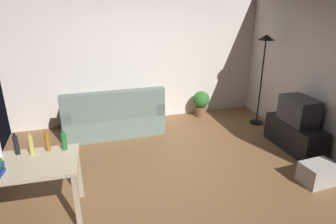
{
  "coord_description": "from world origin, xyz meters",
  "views": [
    {
      "loc": [
        -1.15,
        -3.69,
        2.46
      ],
      "look_at": [
        0.1,
        0.5,
        0.75
      ],
      "focal_mm": 31.39,
      "sensor_mm": 36.0,
      "label": 1
    }
  ],
  "objects_px": {
    "tv": "(299,110)",
    "bottle_squat": "(31,145)",
    "bottle_dark": "(16,145)",
    "bottle_green": "(64,141)",
    "bottle_amber": "(47,141)",
    "potted_plant": "(201,102)",
    "tv_stand": "(294,135)",
    "couch": "(114,118)",
    "torchiere_lamp": "(264,56)",
    "storage_box": "(318,173)",
    "desk": "(23,172)"
  },
  "relations": [
    {
      "from": "desk",
      "to": "storage_box",
      "type": "relative_size",
      "value": 2.56
    },
    {
      "from": "couch",
      "to": "storage_box",
      "type": "distance_m",
      "value": 3.57
    },
    {
      "from": "couch",
      "to": "potted_plant",
      "type": "relative_size",
      "value": 3.24
    },
    {
      "from": "torchiere_lamp",
      "to": "bottle_green",
      "type": "bearing_deg",
      "value": -157.06
    },
    {
      "from": "couch",
      "to": "torchiere_lamp",
      "type": "relative_size",
      "value": 1.02
    },
    {
      "from": "torchiere_lamp",
      "to": "bottle_dark",
      "type": "bearing_deg",
      "value": -160.12
    },
    {
      "from": "tv_stand",
      "to": "bottle_squat",
      "type": "bearing_deg",
      "value": 96.18
    },
    {
      "from": "couch",
      "to": "potted_plant",
      "type": "distance_m",
      "value": 1.97
    },
    {
      "from": "couch",
      "to": "torchiere_lamp",
      "type": "distance_m",
      "value": 3.14
    },
    {
      "from": "bottle_dark",
      "to": "bottle_amber",
      "type": "distance_m",
      "value": 0.34
    },
    {
      "from": "storage_box",
      "to": "bottle_green",
      "type": "bearing_deg",
      "value": 170.55
    },
    {
      "from": "tv",
      "to": "potted_plant",
      "type": "distance_m",
      "value": 2.11
    },
    {
      "from": "potted_plant",
      "to": "bottle_squat",
      "type": "height_order",
      "value": "bottle_squat"
    },
    {
      "from": "potted_plant",
      "to": "bottle_dark",
      "type": "height_order",
      "value": "bottle_dark"
    },
    {
      "from": "tv_stand",
      "to": "bottle_green",
      "type": "xyz_separation_m",
      "value": [
        -3.69,
        -0.42,
        0.63
      ]
    },
    {
      "from": "tv_stand",
      "to": "storage_box",
      "type": "relative_size",
      "value": 2.29
    },
    {
      "from": "torchiere_lamp",
      "to": "bottle_squat",
      "type": "xyz_separation_m",
      "value": [
        -4.05,
        -1.58,
        -0.53
      ]
    },
    {
      "from": "torchiere_lamp",
      "to": "bottle_dark",
      "type": "relative_size",
      "value": 6.65
    },
    {
      "from": "desk",
      "to": "storage_box",
      "type": "xyz_separation_m",
      "value": [
        3.79,
        -0.35,
        -0.5
      ]
    },
    {
      "from": "couch",
      "to": "potted_plant",
      "type": "xyz_separation_m",
      "value": [
        1.94,
        0.31,
        0.02
      ]
    },
    {
      "from": "bottle_squat",
      "to": "desk",
      "type": "bearing_deg",
      "value": -117.52
    },
    {
      "from": "potted_plant",
      "to": "bottle_dark",
      "type": "relative_size",
      "value": 2.09
    },
    {
      "from": "couch",
      "to": "tv",
      "type": "height_order",
      "value": "same"
    },
    {
      "from": "torchiere_lamp",
      "to": "bottle_dark",
      "type": "distance_m",
      "value": 4.51
    },
    {
      "from": "tv",
      "to": "bottle_green",
      "type": "distance_m",
      "value": 3.72
    },
    {
      "from": "bottle_squat",
      "to": "couch",
      "type": "bearing_deg",
      "value": 59.87
    },
    {
      "from": "couch",
      "to": "bottle_green",
      "type": "bearing_deg",
      "value": 68.09
    },
    {
      "from": "potted_plant",
      "to": "bottle_amber",
      "type": "height_order",
      "value": "bottle_amber"
    },
    {
      "from": "bottle_amber",
      "to": "tv",
      "type": "bearing_deg",
      "value": 5.83
    },
    {
      "from": "desk",
      "to": "couch",
      "type": "bearing_deg",
      "value": 62.58
    },
    {
      "from": "desk",
      "to": "potted_plant",
      "type": "bearing_deg",
      "value": 40.24
    },
    {
      "from": "storage_box",
      "to": "bottle_amber",
      "type": "xyz_separation_m",
      "value": [
        -3.52,
        0.58,
        0.73
      ]
    },
    {
      "from": "bottle_amber",
      "to": "bottle_green",
      "type": "relative_size",
      "value": 1.11
    },
    {
      "from": "torchiere_lamp",
      "to": "tv",
      "type": "bearing_deg",
      "value": -89.82
    },
    {
      "from": "potted_plant",
      "to": "torchiere_lamp",
      "type": "bearing_deg",
      "value": -35.41
    },
    {
      "from": "tv",
      "to": "desk",
      "type": "height_order",
      "value": "tv"
    },
    {
      "from": "torchiere_lamp",
      "to": "potted_plant",
      "type": "xyz_separation_m",
      "value": [
        -0.97,
        0.69,
        -1.08
      ]
    },
    {
      "from": "bottle_amber",
      "to": "bottle_squat",
      "type": "bearing_deg",
      "value": -166.29
    },
    {
      "from": "tv_stand",
      "to": "desk",
      "type": "distance_m",
      "value": 4.21
    },
    {
      "from": "torchiere_lamp",
      "to": "potted_plant",
      "type": "relative_size",
      "value": 3.18
    },
    {
      "from": "tv",
      "to": "bottle_squat",
      "type": "relative_size",
      "value": 2.2
    },
    {
      "from": "tv_stand",
      "to": "couch",
      "type": "bearing_deg",
      "value": 62.41
    },
    {
      "from": "tv",
      "to": "storage_box",
      "type": "bearing_deg",
      "value": 159.62
    },
    {
      "from": "tv_stand",
      "to": "storage_box",
      "type": "xyz_separation_m",
      "value": [
        -0.36,
        -0.97,
        -0.09
      ]
    },
    {
      "from": "tv_stand",
      "to": "bottle_dark",
      "type": "height_order",
      "value": "bottle_dark"
    },
    {
      "from": "bottle_dark",
      "to": "bottle_green",
      "type": "distance_m",
      "value": 0.52
    },
    {
      "from": "desk",
      "to": "potted_plant",
      "type": "xyz_separation_m",
      "value": [
        3.17,
        2.46,
        -0.32
      ]
    },
    {
      "from": "tv_stand",
      "to": "torchiere_lamp",
      "type": "distance_m",
      "value": 1.64
    },
    {
      "from": "storage_box",
      "to": "bottle_amber",
      "type": "relative_size",
      "value": 1.72
    },
    {
      "from": "couch",
      "to": "potted_plant",
      "type": "height_order",
      "value": "couch"
    }
  ]
}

